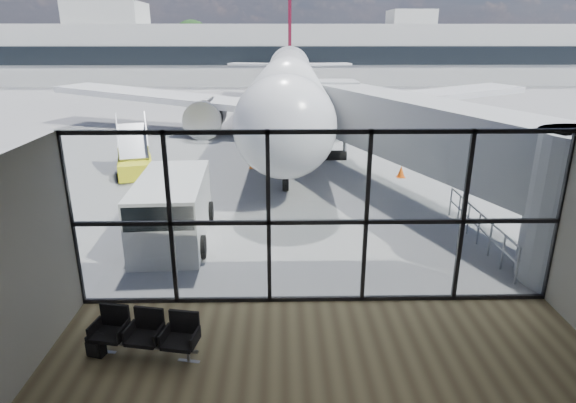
{
  "coord_description": "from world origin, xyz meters",
  "views": [
    {
      "loc": [
        -0.94,
        -10.99,
        6.54
      ],
      "look_at": [
        -0.67,
        3.0,
        1.7
      ],
      "focal_mm": 30.0,
      "sensor_mm": 36.0,
      "label": 1
    }
  ],
  "objects_px": {
    "service_van": "(172,210)",
    "mobile_stairs": "(135,164)",
    "seating_row": "(147,331)",
    "backpack": "(96,346)",
    "belt_loader": "(250,121)",
    "airliner": "(288,84)"
  },
  "relations": [
    {
      "from": "airliner",
      "to": "service_van",
      "type": "distance_m",
      "value": 21.47
    },
    {
      "from": "service_van",
      "to": "backpack",
      "type": "bearing_deg",
      "value": -96.93
    },
    {
      "from": "belt_loader",
      "to": "mobile_stairs",
      "type": "bearing_deg",
      "value": -121.02
    },
    {
      "from": "backpack",
      "to": "mobile_stairs",
      "type": "relative_size",
      "value": 0.15
    },
    {
      "from": "backpack",
      "to": "belt_loader",
      "type": "height_order",
      "value": "belt_loader"
    },
    {
      "from": "backpack",
      "to": "airliner",
      "type": "xyz_separation_m",
      "value": [
        4.68,
        27.15,
        2.92
      ]
    },
    {
      "from": "service_van",
      "to": "belt_loader",
      "type": "distance_m",
      "value": 20.03
    },
    {
      "from": "seating_row",
      "to": "backpack",
      "type": "height_order",
      "value": "seating_row"
    },
    {
      "from": "airliner",
      "to": "belt_loader",
      "type": "height_order",
      "value": "airliner"
    },
    {
      "from": "backpack",
      "to": "service_van",
      "type": "bearing_deg",
      "value": 102.58
    },
    {
      "from": "service_van",
      "to": "mobile_stairs",
      "type": "height_order",
      "value": "mobile_stairs"
    },
    {
      "from": "backpack",
      "to": "mobile_stairs",
      "type": "distance_m",
      "value": 14.61
    },
    {
      "from": "seating_row",
      "to": "belt_loader",
      "type": "xyz_separation_m",
      "value": [
        0.77,
        26.12,
        0.11
      ]
    },
    {
      "from": "seating_row",
      "to": "mobile_stairs",
      "type": "height_order",
      "value": "mobile_stairs"
    },
    {
      "from": "seating_row",
      "to": "airliner",
      "type": "bearing_deg",
      "value": 93.23
    },
    {
      "from": "airliner",
      "to": "service_van",
      "type": "bearing_deg",
      "value": -99.94
    },
    {
      "from": "seating_row",
      "to": "mobile_stairs",
      "type": "bearing_deg",
      "value": 117.33
    },
    {
      "from": "service_van",
      "to": "mobile_stairs",
      "type": "distance_m",
      "value": 8.82
    },
    {
      "from": "airliner",
      "to": "belt_loader",
      "type": "xyz_separation_m",
      "value": [
        -2.81,
        -0.97,
        -2.49
      ]
    },
    {
      "from": "seating_row",
      "to": "backpack",
      "type": "xyz_separation_m",
      "value": [
        -1.1,
        -0.07,
        -0.32
      ]
    },
    {
      "from": "backpack",
      "to": "service_van",
      "type": "relative_size",
      "value": 0.11
    },
    {
      "from": "service_van",
      "to": "belt_loader",
      "type": "height_order",
      "value": "service_van"
    }
  ]
}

